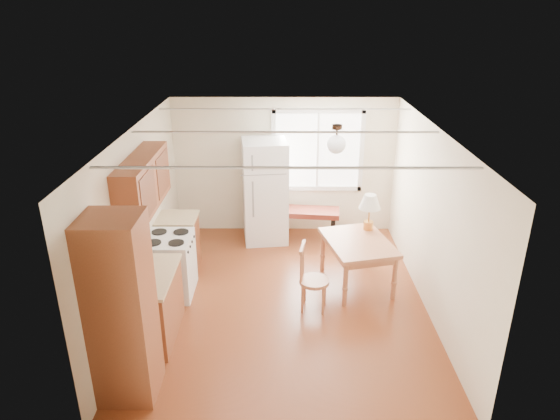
{
  "coord_description": "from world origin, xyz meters",
  "views": [
    {
      "loc": [
        -0.04,
        -6.22,
        3.98
      ],
      "look_at": [
        -0.07,
        0.64,
        1.15
      ],
      "focal_mm": 32.0,
      "sensor_mm": 36.0,
      "label": 1
    }
  ],
  "objects_px": {
    "refrigerator": "(265,191)",
    "dining_table": "(358,247)",
    "bench": "(305,213)",
    "chair": "(308,273)"
  },
  "relations": [
    {
      "from": "refrigerator",
      "to": "chair",
      "type": "height_order",
      "value": "refrigerator"
    },
    {
      "from": "chair",
      "to": "bench",
      "type": "bearing_deg",
      "value": 98.19
    },
    {
      "from": "bench",
      "to": "dining_table",
      "type": "distance_m",
      "value": 1.79
    },
    {
      "from": "refrigerator",
      "to": "dining_table",
      "type": "distance_m",
      "value": 2.19
    },
    {
      "from": "bench",
      "to": "chair",
      "type": "bearing_deg",
      "value": -85.01
    },
    {
      "from": "chair",
      "to": "refrigerator",
      "type": "bearing_deg",
      "value": 115.98
    },
    {
      "from": "refrigerator",
      "to": "dining_table",
      "type": "height_order",
      "value": "refrigerator"
    },
    {
      "from": "refrigerator",
      "to": "chair",
      "type": "xyz_separation_m",
      "value": [
        0.66,
        -2.26,
        -0.37
      ]
    },
    {
      "from": "refrigerator",
      "to": "chair",
      "type": "bearing_deg",
      "value": -80.67
    },
    {
      "from": "refrigerator",
      "to": "dining_table",
      "type": "bearing_deg",
      "value": -55.52
    }
  ]
}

